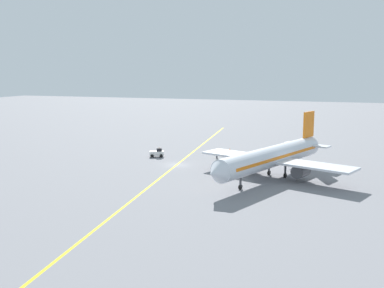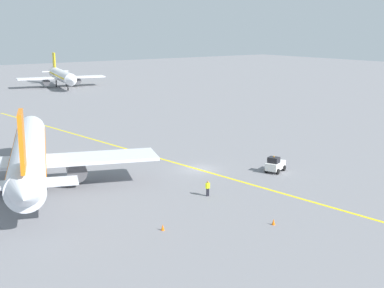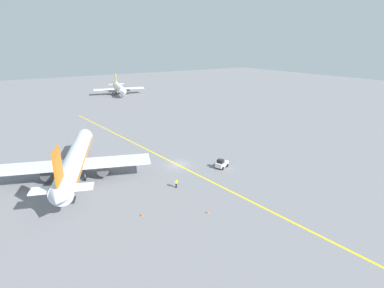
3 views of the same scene
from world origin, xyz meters
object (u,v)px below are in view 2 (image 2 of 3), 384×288
at_px(airplane_distant_taxiing, 62,76).
at_px(traffic_cone_near_nose, 163,227).
at_px(baggage_tug_white, 275,165).
at_px(airplane_at_gate, 29,155).
at_px(traffic_cone_mid_apron, 274,222).
at_px(ground_crew_worker, 208,188).

distance_m(airplane_distant_taxiing, traffic_cone_near_nose, 118.19).
xyz_separation_m(baggage_tug_white, traffic_cone_near_nose, (-21.71, -8.10, -0.63)).
relative_size(airplane_at_gate, airplane_distant_taxiing, 1.08).
bearing_deg(baggage_tug_white, airplane_at_gate, 157.07).
height_order(airplane_at_gate, traffic_cone_mid_apron, airplane_at_gate).
xyz_separation_m(ground_crew_worker, traffic_cone_mid_apron, (-0.29, -10.11, -0.63)).
relative_size(airplane_at_gate, traffic_cone_near_nose, 62.31).
bearing_deg(ground_crew_worker, baggage_tug_white, 12.35).
height_order(airplane_at_gate, baggage_tug_white, airplane_at_gate).
bearing_deg(traffic_cone_near_nose, airplane_at_gate, 104.21).
distance_m(airplane_at_gate, traffic_cone_mid_apron, 27.97).
bearing_deg(airplane_at_gate, airplane_distant_taxiing, 65.46).
xyz_separation_m(traffic_cone_near_nose, traffic_cone_mid_apron, (8.83, -4.76, 0.00)).
bearing_deg(traffic_cone_mid_apron, baggage_tug_white, 44.98).
relative_size(baggage_tug_white, traffic_cone_mid_apron, 6.08).
relative_size(airplane_at_gate, baggage_tug_white, 10.25).
distance_m(baggage_tug_white, ground_crew_worker, 12.88).
relative_size(ground_crew_worker, traffic_cone_mid_apron, 3.05).
xyz_separation_m(ground_crew_worker, traffic_cone_near_nose, (-9.12, -5.35, -0.63)).
xyz_separation_m(airplane_distant_taxiing, traffic_cone_near_nose, (-37.43, -112.07, -3.06)).
bearing_deg(airplane_distant_taxiing, airplane_at_gate, -114.54).
distance_m(airplane_distant_taxiing, ground_crew_worker, 110.43).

